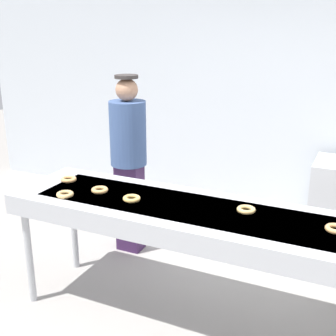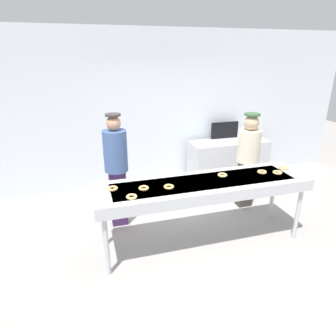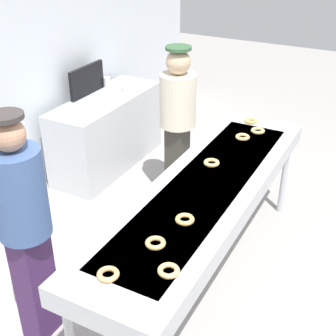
% 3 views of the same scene
% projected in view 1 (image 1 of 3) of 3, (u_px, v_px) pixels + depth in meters
% --- Properties ---
extents(ground_plane, '(16.00, 16.00, 0.00)m').
position_uv_depth(ground_plane, '(196.00, 323.00, 3.30)').
color(ground_plane, '#9E9993').
extents(back_wall, '(8.00, 0.12, 2.93)m').
position_uv_depth(back_wall, '(275.00, 90.00, 4.81)').
color(back_wall, silver).
rests_on(back_wall, ground).
extents(fryer_conveyor, '(2.83, 0.74, 0.93)m').
position_uv_depth(fryer_conveyor, '(199.00, 219.00, 3.03)').
color(fryer_conveyor, '#B7BABF').
rests_on(fryer_conveyor, ground).
extents(glazed_donut_0, '(0.17, 0.17, 0.03)m').
position_uv_depth(glazed_donut_0, '(246.00, 210.00, 2.96)').
color(glazed_donut_0, '#E5BB6E').
rests_on(glazed_donut_0, fryer_conveyor).
extents(glazed_donut_2, '(0.17, 0.17, 0.03)m').
position_uv_depth(glazed_donut_2, '(69.00, 179.00, 3.54)').
color(glazed_donut_2, '#ECAC67').
rests_on(glazed_donut_2, fryer_conveyor).
extents(glazed_donut_4, '(0.17, 0.17, 0.03)m').
position_uv_depth(glazed_donut_4, '(132.00, 199.00, 3.15)').
color(glazed_donut_4, '#EBBA62').
rests_on(glazed_donut_4, fryer_conveyor).
extents(glazed_donut_5, '(0.17, 0.17, 0.03)m').
position_uv_depth(glazed_donut_5, '(100.00, 190.00, 3.31)').
color(glazed_donut_5, '#EDB166').
rests_on(glazed_donut_5, fryer_conveyor).
extents(glazed_donut_6, '(0.18, 0.18, 0.03)m').
position_uv_depth(glazed_donut_6, '(65.00, 194.00, 3.23)').
color(glazed_donut_6, '#E3B56E').
rests_on(glazed_donut_6, fryer_conveyor).
extents(glazed_donut_7, '(0.13, 0.13, 0.03)m').
position_uv_depth(glazed_donut_7, '(336.00, 229.00, 2.68)').
color(glazed_donut_7, '#E5A964').
rests_on(glazed_donut_7, fryer_conveyor).
extents(worker_assistant, '(0.34, 0.34, 1.72)m').
position_uv_depth(worker_assistant, '(129.00, 155.00, 4.12)').
color(worker_assistant, '#3C214B').
rests_on(worker_assistant, ground).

